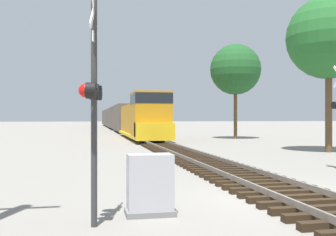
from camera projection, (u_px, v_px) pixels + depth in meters
ground_plane at (290, 199)px, 10.15m from camera, size 400.00×400.00×0.00m
rail_track_bed at (290, 194)px, 10.15m from camera, size 2.60×160.00×0.31m
freight_train at (118, 118)px, 69.24m from camera, size 3.07×79.87×4.25m
crossing_signal_near at (93, 94)px, 7.55m from camera, size 0.46×1.02×4.66m
relay_cabinet at (150, 185)px, 8.48m from camera, size 1.06×0.68×1.31m
tree_far_right at (329, 38)px, 23.80m from camera, size 5.06×5.06×9.50m
tree_mid_background at (235, 70)px, 38.83m from camera, size 5.01×5.01×9.37m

